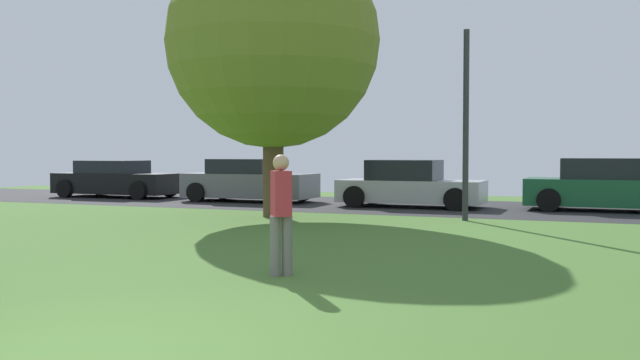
{
  "coord_description": "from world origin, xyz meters",
  "views": [
    {
      "loc": [
        3.82,
        -4.15,
        1.6
      ],
      "look_at": [
        0.0,
        5.23,
        1.2
      ],
      "focal_mm": 38.64,
      "sensor_mm": 36.0,
      "label": 1
    }
  ],
  "objects_px": {
    "oak_tree_left": "(273,42)",
    "person_thrower": "(281,210)",
    "street_lamp_post": "(466,126)",
    "parked_car_grey": "(249,182)",
    "parked_car_green": "(611,187)",
    "parked_car_black": "(117,180)",
    "parked_car_silver": "(409,186)"
  },
  "relations": [
    {
      "from": "parked_car_silver",
      "to": "person_thrower",
      "type": "bearing_deg",
      "value": -83.32
    },
    {
      "from": "parked_car_silver",
      "to": "parked_car_black",
      "type": "bearing_deg",
      "value": 177.8
    },
    {
      "from": "parked_car_grey",
      "to": "parked_car_silver",
      "type": "height_order",
      "value": "parked_car_grey"
    },
    {
      "from": "oak_tree_left",
      "to": "parked_car_green",
      "type": "bearing_deg",
      "value": 32.5
    },
    {
      "from": "oak_tree_left",
      "to": "street_lamp_post",
      "type": "height_order",
      "value": "oak_tree_left"
    },
    {
      "from": "parked_car_black",
      "to": "parked_car_green",
      "type": "relative_size",
      "value": 0.99
    },
    {
      "from": "person_thrower",
      "to": "oak_tree_left",
      "type": "bearing_deg",
      "value": 168.98
    },
    {
      "from": "parked_car_green",
      "to": "street_lamp_post",
      "type": "distance_m",
      "value": 5.48
    },
    {
      "from": "parked_car_black",
      "to": "street_lamp_post",
      "type": "relative_size",
      "value": 1.01
    },
    {
      "from": "parked_car_black",
      "to": "parked_car_green",
      "type": "bearing_deg",
      "value": 0.7
    },
    {
      "from": "parked_car_grey",
      "to": "parked_car_silver",
      "type": "bearing_deg",
      "value": -2.23
    },
    {
      "from": "person_thrower",
      "to": "parked_car_grey",
      "type": "relative_size",
      "value": 0.37
    },
    {
      "from": "street_lamp_post",
      "to": "parked_car_black",
      "type": "bearing_deg",
      "value": 163.49
    },
    {
      "from": "parked_car_silver",
      "to": "parked_car_green",
      "type": "relative_size",
      "value": 0.92
    },
    {
      "from": "oak_tree_left",
      "to": "parked_car_silver",
      "type": "height_order",
      "value": "oak_tree_left"
    },
    {
      "from": "parked_car_grey",
      "to": "parked_car_silver",
      "type": "distance_m",
      "value": 5.49
    },
    {
      "from": "parked_car_black",
      "to": "parked_car_silver",
      "type": "xyz_separation_m",
      "value": [
        11.0,
        -0.42,
        0.01
      ]
    },
    {
      "from": "person_thrower",
      "to": "parked_car_green",
      "type": "xyz_separation_m",
      "value": [
        4.13,
        12.41,
        -0.2
      ]
    },
    {
      "from": "oak_tree_left",
      "to": "person_thrower",
      "type": "relative_size",
      "value": 4.44
    },
    {
      "from": "parked_car_silver",
      "to": "oak_tree_left",
      "type": "bearing_deg",
      "value": -118.19
    },
    {
      "from": "person_thrower",
      "to": "parked_car_grey",
      "type": "xyz_separation_m",
      "value": [
        -6.87,
        12.0,
        -0.21
      ]
    },
    {
      "from": "parked_car_black",
      "to": "street_lamp_post",
      "type": "distance_m",
      "value": 13.94
    },
    {
      "from": "parked_car_green",
      "to": "person_thrower",
      "type": "bearing_deg",
      "value": -108.39
    },
    {
      "from": "parked_car_grey",
      "to": "parked_car_green",
      "type": "bearing_deg",
      "value": 2.14
    },
    {
      "from": "parked_car_grey",
      "to": "parked_car_green",
      "type": "height_order",
      "value": "parked_car_green"
    },
    {
      "from": "oak_tree_left",
      "to": "parked_car_black",
      "type": "height_order",
      "value": "oak_tree_left"
    },
    {
      "from": "parked_car_black",
      "to": "parked_car_silver",
      "type": "height_order",
      "value": "parked_car_silver"
    },
    {
      "from": "oak_tree_left",
      "to": "street_lamp_post",
      "type": "xyz_separation_m",
      "value": [
        4.63,
        0.87,
        -2.11
      ]
    },
    {
      "from": "oak_tree_left",
      "to": "person_thrower",
      "type": "bearing_deg",
      "value": -63.29
    },
    {
      "from": "parked_car_green",
      "to": "street_lamp_post",
      "type": "bearing_deg",
      "value": -127.94
    },
    {
      "from": "oak_tree_left",
      "to": "parked_car_black",
      "type": "xyz_separation_m",
      "value": [
        -8.65,
        4.8,
        -3.73
      ]
    },
    {
      "from": "parked_car_silver",
      "to": "street_lamp_post",
      "type": "height_order",
      "value": "street_lamp_post"
    }
  ]
}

